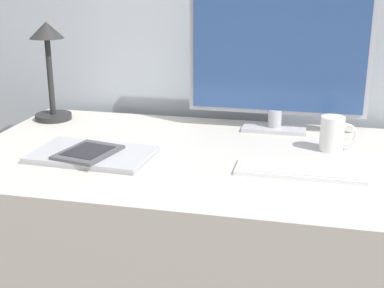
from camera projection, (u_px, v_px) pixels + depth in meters
desk at (230, 264)px, 1.64m from camera, size 1.56×0.79×0.70m
monitor at (278, 59)px, 1.72m from camera, size 0.58×0.11×0.45m
keyboard at (300, 171)px, 1.41m from camera, size 0.34×0.12×0.01m
laptop at (92, 154)px, 1.53m from camera, size 0.35×0.23×0.02m
ereader at (88, 152)px, 1.51m from camera, size 0.17×0.20×0.01m
desk_lamp at (49, 58)px, 1.85m from camera, size 0.13×0.13×0.34m
coffee_mug at (333, 134)px, 1.57m from camera, size 0.11×0.07×0.10m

